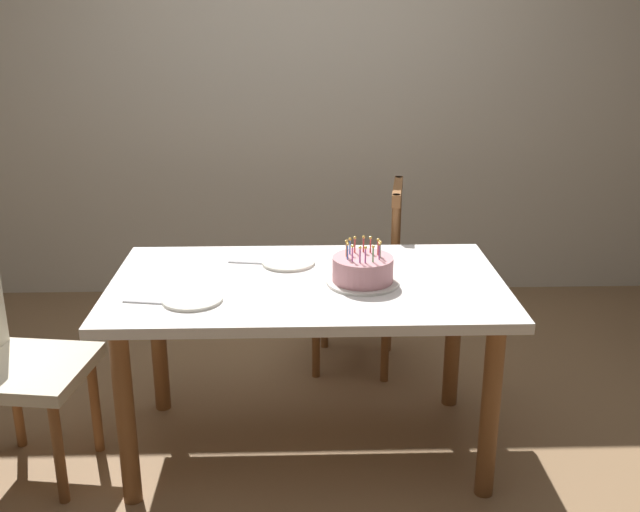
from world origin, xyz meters
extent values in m
plane|color=#93704C|center=(0.00, 0.00, 0.00)|extent=(6.40, 6.40, 0.00)
cube|color=silver|center=(0.00, 1.85, 1.30)|extent=(6.40, 0.10, 2.60)
cube|color=white|center=(0.00, 0.00, 0.73)|extent=(1.53, 0.87, 0.04)
cylinder|color=brown|center=(-0.66, -0.34, 0.35)|extent=(0.07, 0.07, 0.71)
cylinder|color=brown|center=(0.66, -0.34, 0.35)|extent=(0.07, 0.07, 0.71)
cylinder|color=brown|center=(-0.66, 0.34, 0.35)|extent=(0.07, 0.07, 0.71)
cylinder|color=brown|center=(0.66, 0.34, 0.35)|extent=(0.07, 0.07, 0.71)
cylinder|color=silver|center=(0.21, -0.04, 0.75)|extent=(0.28, 0.28, 0.01)
cylinder|color=#D18C93|center=(0.21, -0.04, 0.81)|extent=(0.23, 0.23, 0.09)
cylinder|color=#66CC72|center=(0.28, -0.04, 0.88)|extent=(0.01, 0.01, 0.05)
sphere|color=#FFC64C|center=(0.28, -0.04, 0.91)|extent=(0.01, 0.01, 0.01)
cylinder|color=#E54C4C|center=(0.27, -0.01, 0.88)|extent=(0.01, 0.01, 0.05)
sphere|color=#FFC64C|center=(0.27, -0.01, 0.91)|extent=(0.01, 0.01, 0.01)
cylinder|color=#E54C4C|center=(0.25, 0.02, 0.88)|extent=(0.01, 0.01, 0.05)
sphere|color=#FFC64C|center=(0.25, 0.02, 0.91)|extent=(0.01, 0.01, 0.01)
cylinder|color=#E54C4C|center=(0.22, 0.02, 0.88)|extent=(0.01, 0.01, 0.05)
sphere|color=#FFC64C|center=(0.22, 0.02, 0.91)|extent=(0.01, 0.01, 0.01)
cylinder|color=#E54C4C|center=(0.19, 0.02, 0.88)|extent=(0.01, 0.01, 0.05)
sphere|color=#FFC64C|center=(0.19, 0.02, 0.91)|extent=(0.01, 0.01, 0.01)
cylinder|color=#4C7FE5|center=(0.17, 0.00, 0.88)|extent=(0.01, 0.01, 0.05)
sphere|color=#FFC64C|center=(0.17, 0.00, 0.91)|extent=(0.01, 0.01, 0.01)
cylinder|color=#F2994C|center=(0.15, -0.03, 0.88)|extent=(0.01, 0.01, 0.05)
sphere|color=#FFC64C|center=(0.15, -0.03, 0.91)|extent=(0.01, 0.01, 0.01)
cylinder|color=#4C7FE5|center=(0.15, -0.06, 0.88)|extent=(0.01, 0.01, 0.05)
sphere|color=#FFC64C|center=(0.15, -0.06, 0.91)|extent=(0.01, 0.01, 0.01)
cylinder|color=#D872CC|center=(0.17, -0.09, 0.88)|extent=(0.01, 0.01, 0.05)
sphere|color=#FFC64C|center=(0.17, -0.09, 0.91)|extent=(0.01, 0.01, 0.01)
cylinder|color=#D872CC|center=(0.20, -0.10, 0.88)|extent=(0.01, 0.01, 0.05)
sphere|color=#FFC64C|center=(0.20, -0.10, 0.91)|extent=(0.01, 0.01, 0.01)
cylinder|color=#D872CC|center=(0.22, -0.10, 0.88)|extent=(0.01, 0.01, 0.05)
sphere|color=#FFC64C|center=(0.22, -0.10, 0.91)|extent=(0.01, 0.01, 0.01)
cylinder|color=#66CC72|center=(0.25, -0.09, 0.88)|extent=(0.01, 0.01, 0.05)
sphere|color=#FFC64C|center=(0.25, -0.09, 0.91)|extent=(0.01, 0.01, 0.01)
cylinder|color=#D872CC|center=(0.27, -0.06, 0.88)|extent=(0.01, 0.01, 0.05)
sphere|color=#FFC64C|center=(0.27, -0.06, 0.91)|extent=(0.01, 0.01, 0.01)
cylinder|color=silver|center=(-0.42, -0.20, 0.75)|extent=(0.22, 0.22, 0.01)
cylinder|color=silver|center=(-0.08, 0.20, 0.75)|extent=(0.22, 0.22, 0.01)
cube|color=silver|center=(-0.58, -0.21, 0.75)|extent=(0.18, 0.05, 0.01)
cube|color=silver|center=(-0.24, 0.21, 0.75)|extent=(0.18, 0.05, 0.01)
cube|color=brown|center=(0.24, 0.76, 0.45)|extent=(0.51, 0.51, 0.05)
cylinder|color=brown|center=(0.10, 0.95, 0.21)|extent=(0.04, 0.04, 0.42)
cylinder|color=brown|center=(0.05, 0.62, 0.21)|extent=(0.04, 0.04, 0.42)
cylinder|color=brown|center=(0.44, 0.90, 0.21)|extent=(0.04, 0.04, 0.42)
cylinder|color=brown|center=(0.38, 0.56, 0.21)|extent=(0.04, 0.04, 0.42)
cylinder|color=brown|center=(0.47, 0.90, 0.70)|extent=(0.04, 0.04, 0.50)
cylinder|color=brown|center=(0.41, 0.55, 0.70)|extent=(0.04, 0.04, 0.50)
cube|color=brown|center=(0.44, 0.72, 0.92)|extent=(0.10, 0.40, 0.06)
cube|color=beige|center=(-1.06, -0.15, 0.45)|extent=(0.50, 0.50, 0.05)
cylinder|color=brown|center=(-0.92, -0.34, 0.21)|extent=(0.04, 0.04, 0.42)
cylinder|color=brown|center=(-0.87, 0.00, 0.21)|extent=(0.04, 0.04, 0.42)
cylinder|color=brown|center=(-1.21, 0.04, 0.21)|extent=(0.04, 0.04, 0.42)
camera|label=1|loc=(-0.03, -2.70, 1.77)|focal=41.71mm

